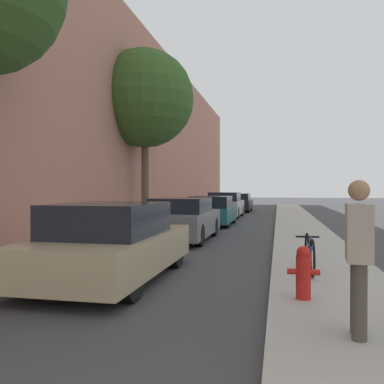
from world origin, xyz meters
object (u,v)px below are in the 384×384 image
object	(u,v)px
fire_hydrant	(303,272)
bicycle	(309,253)
parked_car_silver	(225,205)
parked_car_black	(238,203)
parked_car_champagne	(112,243)
parked_car_grey	(182,220)
street_tree_far	(145,99)
pedestrian	(359,250)
parked_car_teal	(211,211)

from	to	relation	value
fire_hydrant	bicycle	world-z (taller)	fire_hydrant
parked_car_silver	parked_car_black	distance (m)	6.01
parked_car_champagne	parked_car_black	world-z (taller)	parked_car_champagne
parked_car_champagne	parked_car_black	xyz separation A→B (m)	(0.08, 22.29, -0.03)
parked_car_black	bicycle	size ratio (longest dim) A/B	2.71
parked_car_grey	fire_hydrant	world-z (taller)	parked_car_grey
parked_car_silver	street_tree_far	size ratio (longest dim) A/B	0.62
parked_car_black	street_tree_far	world-z (taller)	street_tree_far
parked_car_grey	bicycle	size ratio (longest dim) A/B	2.60
parked_car_grey	parked_car_black	size ratio (longest dim) A/B	0.96
parked_car_grey	street_tree_far	size ratio (longest dim) A/B	0.59
parked_car_black	bicycle	world-z (taller)	parked_car_black
parked_car_silver	parked_car_champagne	bearing A→B (deg)	-89.80
parked_car_champagne	bicycle	size ratio (longest dim) A/B	2.60
parked_car_champagne	parked_car_black	size ratio (longest dim) A/B	0.96
pedestrian	bicycle	distance (m)	3.31
parked_car_grey	parked_car_black	world-z (taller)	parked_car_grey
parked_car_black	bicycle	bearing A→B (deg)	-80.99
parked_car_champagne	street_tree_far	world-z (taller)	street_tree_far
parked_car_silver	parked_car_black	size ratio (longest dim) A/B	1.01
parked_car_grey	bicycle	world-z (taller)	parked_car_grey
parked_car_teal	street_tree_far	size ratio (longest dim) A/B	0.55
parked_car_teal	parked_car_silver	size ratio (longest dim) A/B	0.89
pedestrian	bicycle	size ratio (longest dim) A/B	0.99
parked_car_grey	street_tree_far	distance (m)	6.02
parked_car_champagne	parked_car_teal	size ratio (longest dim) A/B	1.07
parked_car_silver	parked_car_teal	bearing A→B (deg)	-89.54
parked_car_teal	parked_car_black	size ratio (longest dim) A/B	0.90
pedestrian	parked_car_grey	bearing A→B (deg)	30.64
parked_car_black	pedestrian	size ratio (longest dim) A/B	2.74
bicycle	parked_car_grey	bearing A→B (deg)	124.59
parked_car_champagne	street_tree_far	size ratio (longest dim) A/B	0.59
parked_car_teal	pedestrian	size ratio (longest dim) A/B	2.46
parked_car_silver	pedestrian	size ratio (longest dim) A/B	2.77
parked_car_black	parked_car_champagne	bearing A→B (deg)	-90.21
fire_hydrant	street_tree_far	bearing A→B (deg)	119.66
parked_car_silver	pedestrian	bearing A→B (deg)	-78.54
pedestrian	fire_hydrant	bearing A→B (deg)	24.63
parked_car_silver	bicycle	world-z (taller)	parked_car_silver
parked_car_teal	bicycle	distance (m)	10.89
parked_car_silver	street_tree_far	world-z (taller)	street_tree_far
pedestrian	bicycle	xyz separation A→B (m)	(-0.25, 3.25, -0.55)
parked_car_teal	fire_hydrant	xyz separation A→B (m)	(3.28, -12.20, -0.13)
parked_car_grey	parked_car_teal	distance (m)	5.41
parked_car_silver	parked_car_black	bearing A→B (deg)	88.66
fire_hydrant	bicycle	size ratio (longest dim) A/B	0.45
parked_car_grey	parked_car_teal	size ratio (longest dim) A/B	1.07
parked_car_champagne	fire_hydrant	xyz separation A→B (m)	(3.26, -1.04, -0.17)
pedestrian	parked_car_champagne	bearing A→B (deg)	62.93
bicycle	street_tree_far	bearing A→B (deg)	124.82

